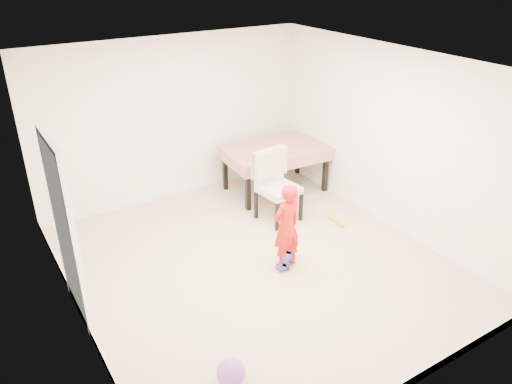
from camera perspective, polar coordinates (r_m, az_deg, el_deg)
ground at (r=6.64m, az=0.19°, el=-8.23°), size 5.00×5.00×0.00m
ceiling at (r=5.60m, az=0.23°, el=14.09°), size 4.50×5.00×0.04m
wall_back at (r=8.07m, az=-9.38°, el=8.14°), size 4.50×0.04×2.60m
wall_front at (r=4.39m, az=18.10°, el=-9.33°), size 4.50×0.04×2.60m
wall_left at (r=5.28m, az=-20.70°, el=-3.38°), size 0.04×5.00×2.60m
wall_right at (r=7.36m, az=15.11°, el=5.79°), size 0.04×5.00×2.60m
door at (r=5.67m, az=-20.89°, el=-4.48°), size 0.11×0.94×2.11m
baseboard_back at (r=8.54m, az=-8.81°, el=0.23°), size 4.50×0.02×0.12m
baseboard_left at (r=5.96m, az=-18.87°, el=-13.84°), size 0.02×5.00×0.12m
baseboard_right at (r=7.87m, az=14.12°, el=-2.68°), size 0.02×5.00×0.12m
dining_table at (r=8.43m, az=2.19°, el=2.66°), size 1.73×1.16×0.78m
dining_chair at (r=7.43m, az=2.63°, el=0.53°), size 0.67×0.74×1.08m
skateboard at (r=6.64m, az=3.41°, el=-7.87°), size 0.51×0.45×0.08m
child at (r=6.27m, az=3.48°, el=-4.27°), size 0.46×0.33×1.16m
balloon at (r=5.02m, az=-2.87°, el=-19.92°), size 0.28×0.28×0.28m
foam_toy at (r=7.67m, az=9.04°, el=-3.21°), size 0.09×0.40×0.06m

